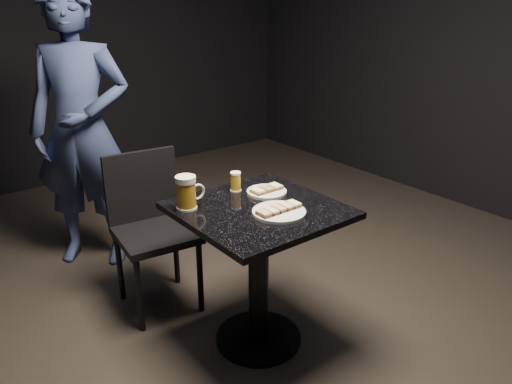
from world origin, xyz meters
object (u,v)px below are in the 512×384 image
chair (151,221)px  beer_tumbler (236,182)px  table (259,253)px  beer_mug (187,192)px  plate_small (267,192)px  patron (81,131)px  plate_large (279,212)px

chair → beer_tumbler: bearing=-57.2°
table → beer_mug: (-0.27, 0.19, 0.32)m
plate_small → beer_tumbler: 0.16m
patron → chair: (0.08, -0.71, -0.38)m
table → beer_mug: bearing=144.4°
patron → plate_large: bearing=-37.4°
plate_small → chair: 0.72m
plate_large → table: (-0.03, 0.11, -0.25)m
plate_small → table: plate_small is taller
plate_large → table: bearing=104.1°
plate_large → patron: bearing=103.0°
table → chair: bearing=109.5°
beer_mug → chair: (0.03, 0.47, -0.33)m
beer_tumbler → patron: bearing=107.4°
patron → beer_mug: 1.19m
plate_small → patron: size_ratio=0.11×
plate_large → chair: size_ratio=0.28×
beer_tumbler → table: bearing=-99.8°
plate_small → table: bearing=-141.0°
beer_tumbler → plate_small: bearing=-51.2°
chair → plate_small: bearing=-55.7°
patron → beer_mug: (0.05, -1.19, -0.05)m
table → chair: chair is taller
plate_small → chair: bearing=124.3°
table → plate_small: bearing=39.0°
patron → beer_tumbler: 1.20m
patron → chair: patron is taller
plate_large → beer_mug: bearing=134.2°
patron → chair: size_ratio=2.02×
beer_tumbler → chair: size_ratio=0.11×
patron → table: size_ratio=2.35×
plate_large → plate_small: same height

